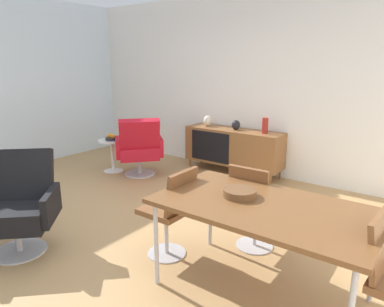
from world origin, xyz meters
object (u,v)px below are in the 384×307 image
at_px(vase_sculptural_dark, 265,126).
at_px(magazine_stack, 28,168).
at_px(lounge_chair_red, 139,147).
at_px(fruit_bowl, 111,138).
at_px(armchair_black_shell, 17,203).
at_px(side_table_round, 112,152).
at_px(vase_cobalt, 208,121).
at_px(dining_chair_back_left, 254,203).
at_px(wooden_bowl_on_table, 240,193).
at_px(dining_chair_near_window, 171,209).
at_px(dining_table, 263,210).
at_px(vase_ceramic_small, 236,125).
at_px(sideboard, 233,147).

bearing_deg(vase_sculptural_dark, magazine_stack, -146.90).
relative_size(vase_sculptural_dark, lounge_chair_red, 0.25).
bearing_deg(lounge_chair_red, fruit_bowl, -171.34).
relative_size(vase_sculptural_dark, magazine_stack, 0.57).
bearing_deg(magazine_stack, armchair_black_shell, -30.25).
height_order(lounge_chair_red, side_table_round, lounge_chair_red).
bearing_deg(vase_sculptural_dark, vase_cobalt, 180.00).
bearing_deg(magazine_stack, dining_chair_back_left, 0.92).
distance_m(lounge_chair_red, side_table_round, 0.57).
relative_size(wooden_bowl_on_table, dining_chair_near_window, 0.30).
relative_size(vase_cobalt, fruit_bowl, 0.87).
xyz_separation_m(side_table_round, fruit_bowl, (-0.00, -0.00, 0.23)).
bearing_deg(vase_cobalt, fruit_bowl, -137.09).
height_order(dining_table, dining_chair_back_left, dining_chair_back_left).
distance_m(dining_chair_near_window, fruit_bowl, 2.86).
distance_m(vase_ceramic_small, wooden_bowl_on_table, 2.88).
bearing_deg(vase_ceramic_small, dining_table, -56.74).
distance_m(vase_ceramic_small, armchair_black_shell, 3.34).
height_order(vase_sculptural_dark, lounge_chair_red, vase_sculptural_dark).
height_order(dining_table, fruit_bowl, dining_table).
bearing_deg(vase_sculptural_dark, fruit_bowl, -153.76).
height_order(side_table_round, magazine_stack, side_table_round).
bearing_deg(vase_sculptural_dark, dining_chair_near_window, -83.66).
xyz_separation_m(side_table_round, magazine_stack, (-0.93, -0.96, -0.21)).
bearing_deg(dining_chair_back_left, wooden_bowl_on_table, -76.08).
bearing_deg(magazine_stack, vase_ceramic_small, 37.71).
height_order(dining_table, magazine_stack, dining_table).
relative_size(vase_cobalt, dining_chair_near_window, 0.20).
xyz_separation_m(vase_sculptural_dark, lounge_chair_red, (-1.64, -0.99, -0.37)).
bearing_deg(vase_ceramic_small, magazine_stack, -142.29).
xyz_separation_m(dining_table, dining_chair_near_window, (-0.89, 0.00, -0.23)).
height_order(wooden_bowl_on_table, magazine_stack, wooden_bowl_on_table).
height_order(vase_sculptural_dark, fruit_bowl, vase_sculptural_dark).
xyz_separation_m(vase_sculptural_dark, magazine_stack, (-3.12, -2.03, -0.72)).
distance_m(dining_chair_back_left, armchair_black_shell, 2.23).
distance_m(vase_cobalt, dining_chair_back_left, 2.72).
xyz_separation_m(dining_table, dining_chair_back_left, (-0.35, 0.56, -0.23)).
distance_m(vase_cobalt, lounge_chair_red, 1.22).
bearing_deg(wooden_bowl_on_table, lounge_chair_red, 149.93).
height_order(vase_cobalt, dining_chair_near_window, vase_cobalt).
height_order(dining_chair_back_left, armchair_black_shell, armchair_black_shell).
distance_m(vase_sculptural_dark, fruit_bowl, 2.45).
bearing_deg(fruit_bowl, vase_cobalt, 42.91).
height_order(vase_cobalt, vase_sculptural_dark, vase_sculptural_dark).
height_order(wooden_bowl_on_table, side_table_round, wooden_bowl_on_table).
bearing_deg(wooden_bowl_on_table, fruit_bowl, 155.65).
relative_size(armchair_black_shell, magazine_stack, 2.30).
distance_m(side_table_round, fruit_bowl, 0.23).
bearing_deg(vase_ceramic_small, vase_cobalt, 180.00).
relative_size(sideboard, magazine_stack, 3.89).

